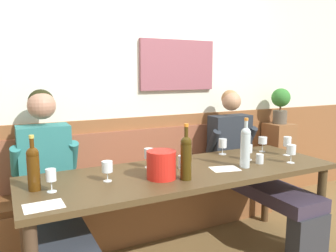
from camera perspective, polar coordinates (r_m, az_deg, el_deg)
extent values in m
cube|color=silver|center=(3.25, -5.12, 7.70)|extent=(6.80, 0.08, 2.80)
cube|color=#8D4D57|center=(3.36, 1.65, 10.34)|extent=(0.80, 0.04, 0.49)
cube|color=brown|center=(3.33, -4.56, -7.48)|extent=(6.80, 0.03, 1.06)
cube|color=brown|center=(3.24, -2.94, -13.74)|extent=(2.65, 0.42, 0.44)
cube|color=brown|center=(3.15, -2.98, -9.63)|extent=(2.60, 0.39, 0.05)
cube|color=brown|center=(3.25, -4.36, -4.48)|extent=(2.65, 0.04, 0.45)
cube|color=#46351E|center=(2.52, 2.96, -7.93)|extent=(2.35, 0.77, 0.04)
cylinder|color=#41311B|center=(3.11, 24.51, -12.80)|extent=(0.07, 0.07, 0.72)
cylinder|color=#472E1E|center=(2.66, -23.16, -16.53)|extent=(0.07, 0.07, 0.72)
cylinder|color=#4C321C|center=(3.51, 16.35, -9.84)|extent=(0.07, 0.07, 0.72)
cube|color=#2F3640|center=(2.43, -18.18, -16.80)|extent=(0.33, 1.04, 0.11)
cube|color=#286D6C|center=(2.84, -20.25, -5.69)|extent=(0.39, 0.24, 0.58)
sphere|color=#A2735B|center=(2.75, -20.73, 3.27)|extent=(0.21, 0.21, 0.21)
sphere|color=black|center=(2.78, -20.82, 3.86)|extent=(0.20, 0.20, 0.20)
cylinder|color=#286D6C|center=(2.77, -24.48, -5.54)|extent=(0.08, 0.20, 0.27)
cylinder|color=#286D6C|center=(2.81, -15.95, -4.85)|extent=(0.08, 0.20, 0.27)
cube|color=#2A2B30|center=(2.99, 22.71, -17.16)|extent=(0.33, 0.14, 0.38)
cube|color=#332A3A|center=(3.19, 16.45, -10.34)|extent=(0.37, 1.05, 0.11)
cube|color=#22262D|center=(3.52, 10.46, -2.70)|extent=(0.44, 0.19, 0.55)
sphere|color=tan|center=(3.45, 10.76, 4.18)|extent=(0.19, 0.19, 0.19)
sphere|color=#966F45|center=(3.47, 10.52, 4.61)|extent=(0.18, 0.18, 0.18)
cylinder|color=#22262D|center=(3.35, 7.72, -2.68)|extent=(0.08, 0.20, 0.27)
cylinder|color=#22262D|center=(3.62, 13.74, -1.96)|extent=(0.08, 0.20, 0.27)
cylinder|color=red|center=(2.29, -1.13, -6.60)|extent=(0.20, 0.20, 0.19)
cylinder|color=#452709|center=(2.22, -21.91, -7.43)|extent=(0.07, 0.07, 0.22)
sphere|color=#452709|center=(2.19, -22.10, -4.32)|extent=(0.07, 0.07, 0.07)
cylinder|color=#452709|center=(2.18, -22.18, -3.02)|extent=(0.03, 0.03, 0.08)
cylinder|color=gold|center=(2.17, -22.26, -1.70)|extent=(0.03, 0.03, 0.02)
cylinder|color=#B2C2C8|center=(2.62, 13.02, -4.15)|extent=(0.07, 0.07, 0.26)
sphere|color=#B2C2C8|center=(2.59, 13.13, -1.10)|extent=(0.07, 0.07, 0.07)
cylinder|color=#B2C2C8|center=(2.58, 13.17, 0.00)|extent=(0.03, 0.03, 0.08)
cylinder|color=orange|center=(2.57, 13.21, 1.13)|extent=(0.03, 0.03, 0.02)
cylinder|color=#3A2A0A|center=(2.26, 3.08, -6.13)|extent=(0.08, 0.08, 0.25)
sphere|color=#3A2A0A|center=(2.23, 3.11, -2.75)|extent=(0.08, 0.08, 0.08)
cylinder|color=#3A2A0A|center=(2.22, 3.13, -1.32)|extent=(0.03, 0.03, 0.09)
cylinder|color=orange|center=(2.21, 3.14, 0.14)|extent=(0.03, 0.03, 0.02)
cylinder|color=silver|center=(3.19, 15.75, -4.20)|extent=(0.06, 0.06, 0.00)
cylinder|color=silver|center=(3.19, 15.78, -3.54)|extent=(0.01, 0.01, 0.07)
cylinder|color=silver|center=(3.17, 15.83, -2.36)|extent=(0.08, 0.08, 0.06)
cylinder|color=#E0E67B|center=(3.18, 15.81, -2.79)|extent=(0.07, 0.07, 0.01)
cylinder|color=silver|center=(2.30, -10.25, -9.19)|extent=(0.06, 0.06, 0.00)
cylinder|color=silver|center=(2.29, -10.27, -8.43)|extent=(0.01, 0.01, 0.06)
cylinder|color=silver|center=(2.27, -10.32, -6.82)|extent=(0.07, 0.07, 0.07)
cylinder|color=silver|center=(2.87, 20.16, -5.88)|extent=(0.06, 0.06, 0.00)
cylinder|color=silver|center=(2.87, 20.20, -5.18)|extent=(0.01, 0.01, 0.07)
cylinder|color=silver|center=(2.85, 20.27, -3.78)|extent=(0.07, 0.07, 0.08)
cylinder|color=#ECCF87|center=(2.86, 20.24, -4.34)|extent=(0.06, 0.06, 0.02)
cylinder|color=silver|center=(2.87, 13.50, -5.57)|extent=(0.06, 0.06, 0.00)
cylinder|color=silver|center=(2.87, 13.52, -4.97)|extent=(0.01, 0.01, 0.06)
cylinder|color=silver|center=(2.85, 13.57, -3.75)|extent=(0.06, 0.06, 0.07)
cylinder|color=#DED78B|center=(2.86, 13.55, -4.14)|extent=(0.05, 0.05, 0.03)
cylinder|color=silver|center=(3.02, 9.25, -4.73)|extent=(0.07, 0.07, 0.00)
cylinder|color=silver|center=(3.01, 9.27, -4.17)|extent=(0.01, 0.01, 0.06)
cylinder|color=silver|center=(3.00, 9.30, -2.90)|extent=(0.07, 0.07, 0.08)
cylinder|color=#E8DF80|center=(3.00, 9.29, -3.34)|extent=(0.06, 0.06, 0.03)
cylinder|color=silver|center=(2.19, -19.18, -10.50)|extent=(0.06, 0.06, 0.00)
cylinder|color=silver|center=(2.18, -19.23, -9.63)|extent=(0.01, 0.01, 0.07)
cylinder|color=silver|center=(2.15, -19.33, -7.86)|extent=(0.06, 0.06, 0.07)
cylinder|color=#F6DC7B|center=(2.16, -19.30, -8.41)|extent=(0.05, 0.05, 0.03)
cylinder|color=silver|center=(3.12, 19.55, -4.69)|extent=(0.06, 0.06, 0.00)
cylinder|color=silver|center=(3.11, 19.59, -3.94)|extent=(0.01, 0.01, 0.08)
cylinder|color=silver|center=(3.10, 19.67, -2.48)|extent=(0.07, 0.07, 0.08)
cylinder|color=#F6DD8E|center=(3.10, 19.64, -2.91)|extent=(0.06, 0.06, 0.04)
cylinder|color=silver|center=(2.58, -3.27, -7.03)|extent=(0.06, 0.06, 0.00)
cylinder|color=silver|center=(2.57, -3.27, -6.24)|extent=(0.01, 0.01, 0.07)
cylinder|color=silver|center=(2.55, -3.29, -4.67)|extent=(0.07, 0.07, 0.08)
cylinder|color=#E6DA80|center=(2.55, -3.28, -5.15)|extent=(0.06, 0.06, 0.03)
cylinder|color=silver|center=(2.54, 2.36, -6.15)|extent=(0.06, 0.06, 0.10)
cylinder|color=silver|center=(2.77, 15.35, -5.40)|extent=(0.06, 0.06, 0.08)
cube|color=white|center=(1.98, -20.43, -12.67)|extent=(0.21, 0.16, 0.00)
cube|color=white|center=(2.57, 9.67, -7.20)|extent=(0.24, 0.19, 0.00)
cube|color=brown|center=(4.10, 18.14, -5.86)|extent=(0.28, 0.28, 0.90)
cylinder|color=brown|center=(4.00, 18.51, 1.46)|extent=(0.15, 0.15, 0.15)
cylinder|color=brown|center=(3.98, 18.59, 2.96)|extent=(0.02, 0.02, 0.06)
sphere|color=#32732E|center=(3.98, 18.67, 4.61)|extent=(0.21, 0.21, 0.21)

